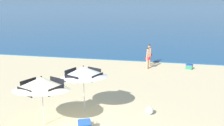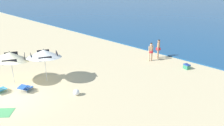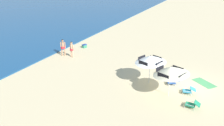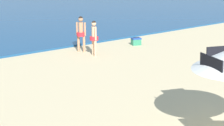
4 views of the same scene
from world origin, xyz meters
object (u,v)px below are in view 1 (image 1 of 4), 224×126
at_px(beach_umbrella_striped_main, 42,83).
at_px(beach_ball, 149,111).
at_px(beach_umbrella_striped_second, 83,72).
at_px(lounge_chair_facing_sea, 84,123).
at_px(person_standing_beside, 148,57).
at_px(person_standing_near_shore, 149,53).
at_px(cooler_box, 189,67).

xyz_separation_m(beach_umbrella_striped_main, beach_ball, (4.45, 2.07, -1.73)).
relative_size(beach_umbrella_striped_second, lounge_chair_facing_sea, 3.35).
height_order(beach_umbrella_striped_second, beach_ball, beach_umbrella_striped_second).
bearing_deg(beach_ball, beach_umbrella_striped_second, -174.54).
xyz_separation_m(beach_umbrella_striped_second, beach_ball, (3.17, 0.30, -1.82)).
height_order(person_standing_beside, beach_ball, person_standing_beside).
distance_m(person_standing_near_shore, cooler_box, 3.35).
bearing_deg(beach_umbrella_striped_second, beach_ball, 5.46).
xyz_separation_m(lounge_chair_facing_sea, person_standing_near_shore, (1.87, 11.57, 0.73)).
bearing_deg(beach_umbrella_striped_second, person_standing_beside, 74.56).
bearing_deg(lounge_chair_facing_sea, person_standing_beside, 79.97).
xyz_separation_m(person_standing_beside, cooler_box, (3.22, 0.52, -0.75)).
relative_size(beach_umbrella_striped_main, lounge_chair_facing_sea, 2.74).
bearing_deg(person_standing_beside, beach_umbrella_striped_main, -109.41).
height_order(beach_umbrella_striped_main, cooler_box, beach_umbrella_striped_main).
height_order(beach_umbrella_striped_second, person_standing_near_shore, beach_umbrella_striped_second).
bearing_deg(beach_umbrella_striped_second, cooler_box, 58.68).
bearing_deg(beach_umbrella_striped_main, person_standing_beside, 70.59).
bearing_deg(beach_umbrella_striped_main, beach_ball, 24.94).
relative_size(beach_umbrella_striped_main, beach_ball, 6.98).
bearing_deg(lounge_chair_facing_sea, beach_ball, 38.16).
bearing_deg(person_standing_beside, beach_umbrella_striped_second, -105.44).
xyz_separation_m(cooler_box, beach_ball, (-2.46, -8.94, -0.01)).
bearing_deg(person_standing_beside, beach_ball, -84.88).
relative_size(beach_umbrella_striped_second, person_standing_beside, 2.00).
relative_size(beach_umbrella_striped_main, person_standing_beside, 1.64).
bearing_deg(person_standing_near_shore, cooler_box, -10.20).
distance_m(beach_umbrella_striped_second, lounge_chair_facing_sea, 2.53).
distance_m(beach_umbrella_striped_second, person_standing_near_shore, 10.17).
height_order(beach_umbrella_striped_main, person_standing_near_shore, beach_umbrella_striped_main).
bearing_deg(beach_umbrella_striped_second, beach_umbrella_striped_main, -126.09).
bearing_deg(beach_umbrella_striped_main, lounge_chair_facing_sea, 0.70).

